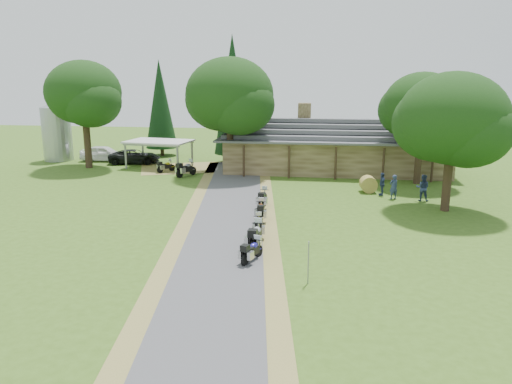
# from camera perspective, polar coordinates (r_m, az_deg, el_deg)

# --- Properties ---
(ground) EXTENTS (120.00, 120.00, 0.00)m
(ground) POSITION_cam_1_polar(r_m,az_deg,el_deg) (25.35, -4.12, -7.08)
(ground) COLOR #3A5B19
(ground) RESTS_ON ground
(driveway) EXTENTS (51.95, 51.95, 0.00)m
(driveway) POSITION_cam_1_polar(r_m,az_deg,el_deg) (29.16, -3.45, -4.34)
(driveway) COLOR #4D4D4F
(driveway) RESTS_ON ground
(lodge) EXTENTS (21.40, 9.40, 4.90)m
(lodge) POSITION_cam_1_polar(r_m,az_deg,el_deg) (47.67, 9.06, 5.42)
(lodge) COLOR brown
(lodge) RESTS_ON ground
(silo) EXTENTS (3.27, 3.27, 6.01)m
(silo) POSITION_cam_1_polar(r_m,az_deg,el_deg) (56.52, -21.81, 6.41)
(silo) COLOR gray
(silo) RESTS_ON ground
(carport) EXTENTS (6.50, 4.79, 2.60)m
(carport) POSITION_cam_1_polar(r_m,az_deg,el_deg) (49.57, -10.98, 4.29)
(carport) COLOR silver
(carport) RESTS_ON ground
(car_white_sedan) EXTENTS (3.29, 6.44, 2.06)m
(car_white_sedan) POSITION_cam_1_polar(r_m,az_deg,el_deg) (54.55, -16.99, 4.47)
(car_white_sedan) COLOR white
(car_white_sedan) RESTS_ON ground
(car_dark_suv) EXTENTS (3.47, 5.93, 2.13)m
(car_dark_suv) POSITION_cam_1_polar(r_m,az_deg,el_deg) (52.25, -13.73, 4.34)
(car_dark_suv) COLOR black
(car_dark_suv) RESTS_ON ground
(motorcycle_row_a) EXTENTS (1.13, 1.79, 1.17)m
(motorcycle_row_a) POSITION_cam_1_polar(r_m,az_deg,el_deg) (24.17, -0.45, -6.62)
(motorcycle_row_a) COLOR navy
(motorcycle_row_a) RESTS_ON ground
(motorcycle_row_b) EXTENTS (0.83, 2.18, 1.47)m
(motorcycle_row_b) POSITION_cam_1_polar(r_m,az_deg,el_deg) (25.82, -0.00, -4.94)
(motorcycle_row_b) COLOR #A1A3A9
(motorcycle_row_b) RESTS_ON ground
(motorcycle_row_c) EXTENTS (0.80, 1.86, 1.23)m
(motorcycle_row_c) POSITION_cam_1_polar(r_m,az_deg,el_deg) (27.87, 0.30, -3.82)
(motorcycle_row_c) COLOR gold
(motorcycle_row_c) RESTS_ON ground
(motorcycle_row_d) EXTENTS (0.80, 1.95, 1.30)m
(motorcycle_row_d) POSITION_cam_1_polar(r_m,az_deg,el_deg) (30.84, 0.56, -2.08)
(motorcycle_row_d) COLOR #DA4710
(motorcycle_row_d) RESTS_ON ground
(motorcycle_row_e) EXTENTS (0.71, 1.95, 1.32)m
(motorcycle_row_e) POSITION_cam_1_polar(r_m,az_deg,el_deg) (33.97, 0.84, -0.62)
(motorcycle_row_e) COLOR black
(motorcycle_row_e) RESTS_ON ground
(motorcycle_carport_a) EXTENTS (1.47, 1.77, 1.20)m
(motorcycle_carport_a) POSITION_cam_1_polar(r_m,az_deg,el_deg) (47.04, -10.26, 2.99)
(motorcycle_carport_a) COLOR yellow
(motorcycle_carport_a) RESTS_ON ground
(motorcycle_carport_b) EXTENTS (1.62, 2.22, 1.46)m
(motorcycle_carport_b) POSITION_cam_1_polar(r_m,az_deg,el_deg) (44.72, -7.99, 2.72)
(motorcycle_carport_b) COLOR gray
(motorcycle_carport_b) RESTS_ON ground
(person_a) EXTENTS (0.72, 0.64, 2.10)m
(person_a) POSITION_cam_1_polar(r_m,az_deg,el_deg) (37.41, 15.46, 0.80)
(person_a) COLOR navy
(person_a) RESTS_ON ground
(person_b) EXTENTS (0.73, 0.59, 2.25)m
(person_b) POSITION_cam_1_polar(r_m,az_deg,el_deg) (37.40, 18.54, 0.70)
(person_b) COLOR navy
(person_b) RESTS_ON ground
(person_c) EXTENTS (0.45, 0.60, 2.01)m
(person_c) POSITION_cam_1_polar(r_m,az_deg,el_deg) (38.36, 14.22, 1.11)
(person_c) COLOR navy
(person_c) RESTS_ON ground
(hay_bale) EXTENTS (1.36, 1.27, 1.25)m
(hay_bale) POSITION_cam_1_polar(r_m,az_deg,el_deg) (39.21, 12.71, 0.88)
(hay_bale) COLOR olive
(hay_bale) RESTS_ON ground
(sign_post) EXTENTS (0.34, 0.06, 1.91)m
(sign_post) POSITION_cam_1_polar(r_m,az_deg,el_deg) (21.66, 6.00, -8.05)
(sign_post) COLOR gray
(sign_post) RESTS_ON ground
(oak_lodge_left) EXTENTS (7.74, 7.74, 11.44)m
(oak_lodge_left) POSITION_cam_1_polar(r_m,az_deg,el_deg) (44.58, -3.00, 9.26)
(oak_lodge_left) COLOR black
(oak_lodge_left) RESTS_ON ground
(oak_lodge_right) EXTENTS (6.30, 6.30, 10.32)m
(oak_lodge_right) POSITION_cam_1_polar(r_m,az_deg,el_deg) (42.79, 18.36, 7.70)
(oak_lodge_right) COLOR black
(oak_lodge_right) RESTS_ON ground
(oak_driveway) EXTENTS (6.97, 6.97, 9.84)m
(oak_driveway) POSITION_cam_1_polar(r_m,az_deg,el_deg) (34.59, 21.40, 5.90)
(oak_driveway) COLOR black
(oak_driveway) RESTS_ON ground
(oak_silo) EXTENTS (7.07, 7.07, 11.61)m
(oak_silo) POSITION_cam_1_polar(r_m,az_deg,el_deg) (50.61, -18.99, 9.14)
(oak_silo) COLOR black
(oak_silo) RESTS_ON ground
(cedar_near) EXTENTS (3.81, 3.81, 12.74)m
(cedar_near) POSITION_cam_1_polar(r_m,az_deg,el_deg) (50.61, -2.68, 10.47)
(cedar_near) COLOR black
(cedar_near) RESTS_ON ground
(cedar_far) EXTENTS (3.46, 3.46, 10.48)m
(cedar_far) POSITION_cam_1_polar(r_m,az_deg,el_deg) (56.41, -10.87, 9.38)
(cedar_far) COLOR black
(cedar_far) RESTS_ON ground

